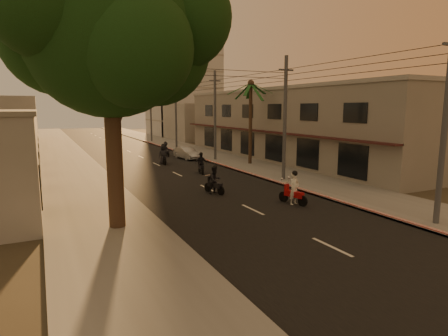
% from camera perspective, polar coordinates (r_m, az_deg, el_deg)
% --- Properties ---
extents(ground, '(160.00, 160.00, 0.00)m').
position_cam_1_polar(ground, '(18.34, 7.60, -7.85)').
color(ground, '#383023').
rests_on(ground, ground).
extents(road, '(10.00, 140.00, 0.02)m').
position_cam_1_polar(road, '(36.29, -10.26, 0.56)').
color(road, black).
rests_on(road, ground).
extents(sidewalk_right, '(5.00, 140.00, 0.12)m').
position_cam_1_polar(sidewalk_right, '(38.99, 0.38, 1.37)').
color(sidewalk_right, slate).
rests_on(sidewalk_right, ground).
extents(sidewalk_left, '(5.00, 140.00, 0.12)m').
position_cam_1_polar(sidewalk_left, '(35.00, -22.14, -0.20)').
color(sidewalk_left, slate).
rests_on(sidewalk_left, ground).
extents(curb_stripe, '(0.20, 60.00, 0.20)m').
position_cam_1_polar(curb_stripe, '(33.50, 0.55, 0.15)').
color(curb_stripe, red).
rests_on(curb_stripe, ground).
extents(shophouse_row, '(8.80, 34.20, 7.30)m').
position_cam_1_polar(shophouse_row, '(40.34, 9.96, 6.61)').
color(shophouse_row, gray).
rests_on(shophouse_row, ground).
extents(distant_tower, '(12.10, 12.10, 28.00)m').
position_cam_1_polar(distant_tower, '(75.61, -6.38, 15.67)').
color(distant_tower, '#B7B5B2').
rests_on(distant_tower, ground).
extents(broadleaf_tree, '(9.60, 8.70, 12.10)m').
position_cam_1_polar(broadleaf_tree, '(17.26, -15.94, 19.29)').
color(broadleaf_tree, black).
rests_on(broadleaf_tree, ground).
extents(palm_tree, '(5.00, 5.00, 8.20)m').
position_cam_1_polar(palm_tree, '(35.40, 4.11, 12.06)').
color(palm_tree, black).
rests_on(palm_tree, ground).
extents(utility_poles, '(1.20, 48.26, 9.00)m').
position_cam_1_polar(utility_poles, '(38.09, -1.39, 10.95)').
color(utility_poles, '#38383A').
rests_on(utility_poles, ground).
extents(filler_right, '(8.00, 14.00, 6.00)m').
position_cam_1_polar(filler_right, '(64.16, -4.50, 7.03)').
color(filler_right, '#9E978E').
rests_on(filler_right, ground).
extents(filler_left_far, '(8.00, 14.00, 7.00)m').
position_cam_1_polar(filler_left_far, '(66.67, -30.07, 6.35)').
color(filler_left_far, '#9E978E').
rests_on(filler_left_far, ground).
extents(scooter_red, '(0.96, 1.92, 1.93)m').
position_cam_1_polar(scooter_red, '(21.19, 10.61, -3.22)').
color(scooter_red, black).
rests_on(scooter_red, ground).
extents(scooter_mid_a, '(1.17, 1.86, 1.86)m').
position_cam_1_polar(scooter_mid_a, '(23.41, -1.41, -1.91)').
color(scooter_mid_a, black).
rests_on(scooter_mid_a, ground).
extents(scooter_mid_b, '(1.13, 1.79, 1.78)m').
position_cam_1_polar(scooter_mid_b, '(30.74, -3.53, 0.65)').
color(scooter_mid_b, black).
rests_on(scooter_mid_b, ground).
extents(scooter_far_a, '(1.02, 2.00, 1.98)m').
position_cam_1_polar(scooter_far_a, '(36.18, -9.26, 1.96)').
color(scooter_far_a, black).
rests_on(scooter_far_a, ground).
extents(scooter_far_b, '(1.24, 1.69, 1.67)m').
position_cam_1_polar(scooter_far_b, '(42.05, -8.90, 2.80)').
color(scooter_far_b, black).
rests_on(scooter_far_b, ground).
extents(parked_car, '(2.32, 4.20, 1.27)m').
position_cam_1_polar(parked_car, '(39.58, -5.69, 2.28)').
color(parked_car, '#A2A6AB').
rests_on(parked_car, ground).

